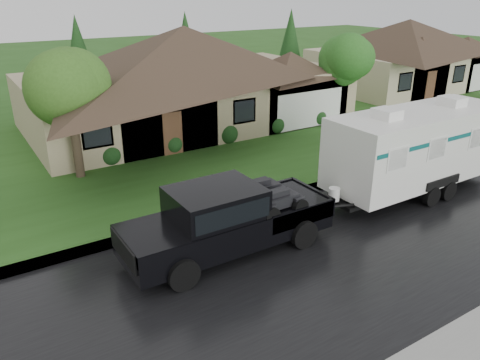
% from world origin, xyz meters
% --- Properties ---
extents(ground, '(140.00, 140.00, 0.00)m').
position_xyz_m(ground, '(0.00, 0.00, 0.00)').
color(ground, '#255019').
rests_on(ground, ground).
extents(road, '(140.00, 8.00, 0.01)m').
position_xyz_m(road, '(0.00, -2.00, 0.01)').
color(road, black).
rests_on(road, ground).
extents(curb, '(140.00, 0.50, 0.15)m').
position_xyz_m(curb, '(0.00, 2.25, 0.07)').
color(curb, gray).
rests_on(curb, ground).
extents(lawn, '(140.00, 26.00, 0.15)m').
position_xyz_m(lawn, '(0.00, 15.00, 0.07)').
color(lawn, '#255019').
rests_on(lawn, ground).
extents(house_main, '(19.44, 10.80, 6.90)m').
position_xyz_m(house_main, '(2.29, 13.84, 3.59)').
color(house_main, tan).
rests_on(house_main, lawn).
extents(house_neighbor, '(15.12, 9.72, 6.45)m').
position_xyz_m(house_neighbor, '(22.27, 14.34, 3.32)').
color(house_neighbor, '#C1B58F').
rests_on(house_neighbor, lawn).
extents(tree_left_green, '(3.26, 3.26, 5.39)m').
position_xyz_m(tree_left_green, '(-5.90, 8.48, 3.88)').
color(tree_left_green, '#382B1E').
rests_on(tree_left_green, lawn).
extents(tree_right_green, '(3.11, 3.11, 5.15)m').
position_xyz_m(tree_right_green, '(10.30, 9.25, 3.72)').
color(tree_right_green, '#382B1E').
rests_on(tree_right_green, lawn).
extents(shrub_row, '(13.60, 1.00, 1.00)m').
position_xyz_m(shrub_row, '(2.00, 9.30, 0.65)').
color(shrub_row, '#143814').
rests_on(shrub_row, lawn).
extents(pickup_truck, '(6.68, 2.54, 2.23)m').
position_xyz_m(pickup_truck, '(-3.65, -0.05, 1.19)').
color(pickup_truck, black).
rests_on(pickup_truck, ground).
extents(travel_trailer, '(8.24, 2.90, 3.70)m').
position_xyz_m(travel_trailer, '(5.17, -0.05, 1.96)').
color(travel_trailer, white).
rests_on(travel_trailer, ground).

